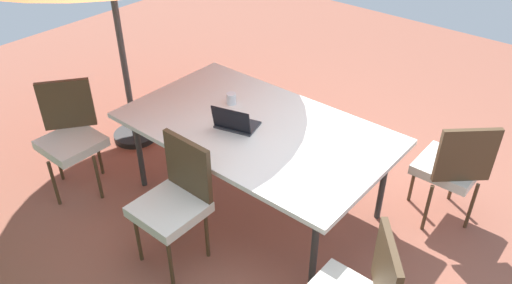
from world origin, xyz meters
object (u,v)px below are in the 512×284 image
(dining_table, at_px, (256,131))
(cup, at_px, (231,99))
(laptop, at_px, (235,123))
(chair_northeast, at_px, (70,133))
(chair_southwest, at_px, (453,165))
(chair_north, at_px, (175,198))

(dining_table, relative_size, cup, 22.33)
(laptop, height_order, cup, laptop)
(dining_table, distance_m, chair_northeast, 1.62)
(dining_table, relative_size, laptop, 5.73)
(dining_table, bearing_deg, cup, -19.91)
(cup, bearing_deg, chair_southwest, -158.89)
(laptop, bearing_deg, chair_north, 79.02)
(dining_table, relative_size, chair_southwest, 2.19)
(chair_southwest, relative_size, chair_north, 1.00)
(chair_northeast, bearing_deg, dining_table, -21.57)
(laptop, bearing_deg, chair_southwest, -162.60)
(chair_southwest, xyz_separation_m, chair_northeast, (2.70, 1.65, 0.00))
(chair_north, bearing_deg, laptop, 95.52)
(cup, bearing_deg, chair_north, 109.18)
(chair_north, distance_m, chair_northeast, 1.32)
(dining_table, height_order, chair_southwest, chair_southwest)
(chair_north, height_order, cup, chair_north)
(chair_southwest, bearing_deg, dining_table, -11.79)
(chair_southwest, bearing_deg, cup, -21.91)
(chair_southwest, distance_m, laptop, 1.73)
(chair_southwest, xyz_separation_m, laptop, (1.43, 0.93, 0.27))
(chair_southwest, height_order, chair_northeast, same)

